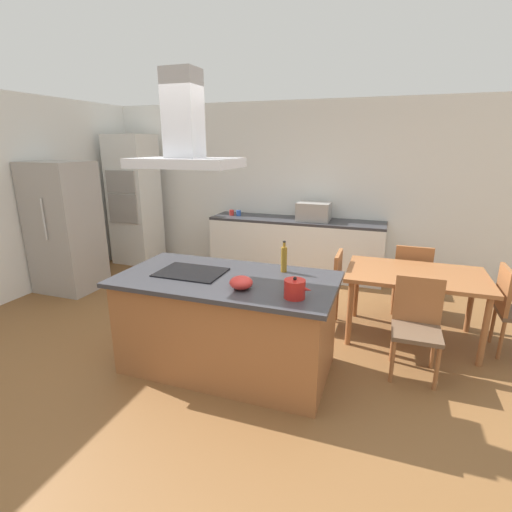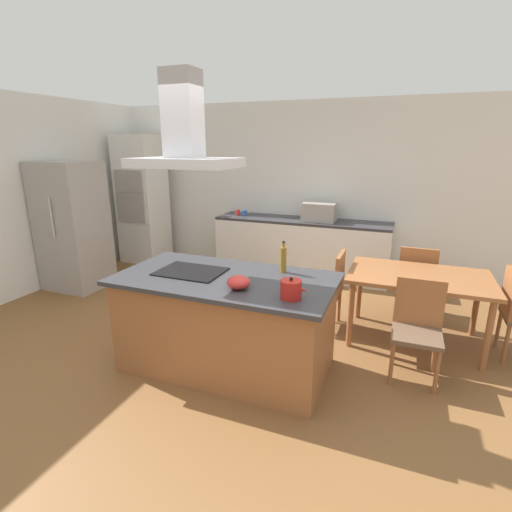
% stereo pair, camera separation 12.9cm
% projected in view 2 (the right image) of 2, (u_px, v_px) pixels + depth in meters
% --- Properties ---
extents(ground, '(16.00, 16.00, 0.00)m').
position_uv_depth(ground, '(277.00, 306.00, 5.02)').
color(ground, brown).
extents(wall_back, '(7.20, 0.10, 2.70)m').
position_uv_depth(wall_back, '(312.00, 188.00, 6.21)').
color(wall_back, white).
rests_on(wall_back, ground).
extents(wall_left, '(0.10, 8.80, 2.70)m').
position_uv_depth(wall_left, '(35.00, 195.00, 5.41)').
color(wall_left, white).
rests_on(wall_left, ground).
extents(kitchen_island, '(1.96, 1.03, 0.90)m').
position_uv_depth(kitchen_island, '(226.00, 322.00, 3.56)').
color(kitchen_island, '#995B33').
rests_on(kitchen_island, ground).
extents(cooktop, '(0.60, 0.44, 0.01)m').
position_uv_depth(cooktop, '(191.00, 271.00, 3.55)').
color(cooktop, black).
rests_on(cooktop, kitchen_island).
extents(tea_kettle, '(0.22, 0.17, 0.17)m').
position_uv_depth(tea_kettle, '(291.00, 289.00, 2.93)').
color(tea_kettle, '#B21E19').
rests_on(tea_kettle, kitchen_island).
extents(olive_oil_bottle, '(0.06, 0.06, 0.30)m').
position_uv_depth(olive_oil_bottle, '(283.00, 259.00, 3.52)').
color(olive_oil_bottle, olive).
rests_on(olive_oil_bottle, kitchen_island).
extents(mixing_bowl, '(0.19, 0.19, 0.11)m').
position_uv_depth(mixing_bowl, '(238.00, 282.00, 3.14)').
color(mixing_bowl, red).
rests_on(mixing_bowl, kitchen_island).
extents(back_counter, '(2.75, 0.62, 0.90)m').
position_uv_depth(back_counter, '(301.00, 247.00, 6.15)').
color(back_counter, silver).
rests_on(back_counter, ground).
extents(countertop_microwave, '(0.50, 0.38, 0.28)m').
position_uv_depth(countertop_microwave, '(320.00, 212.00, 5.89)').
color(countertop_microwave, '#9E9993').
rests_on(countertop_microwave, back_counter).
extents(coffee_mug_red, '(0.08, 0.08, 0.09)m').
position_uv_depth(coffee_mug_red, '(238.00, 212.00, 6.39)').
color(coffee_mug_red, red).
rests_on(coffee_mug_red, back_counter).
extents(coffee_mug_blue, '(0.08, 0.08, 0.09)m').
position_uv_depth(coffee_mug_blue, '(245.00, 213.00, 6.34)').
color(coffee_mug_blue, '#2D56B2').
rests_on(coffee_mug_blue, back_counter).
extents(wall_oven_stack, '(0.70, 0.66, 2.20)m').
position_uv_depth(wall_oven_stack, '(142.00, 200.00, 6.75)').
color(wall_oven_stack, silver).
rests_on(wall_oven_stack, ground).
extents(refrigerator, '(0.80, 0.73, 1.82)m').
position_uv_depth(refrigerator, '(73.00, 226.00, 5.49)').
color(refrigerator, '#9E9993').
rests_on(refrigerator, ground).
extents(dining_table, '(1.40, 0.90, 0.75)m').
position_uv_depth(dining_table, '(419.00, 282.00, 3.96)').
color(dining_table, '#995B33').
rests_on(dining_table, ground).
extents(chair_at_left_end, '(0.42, 0.42, 0.89)m').
position_uv_depth(chair_at_left_end, '(330.00, 285.00, 4.33)').
color(chair_at_left_end, brown).
rests_on(chair_at_left_end, ground).
extents(chair_facing_island, '(0.42, 0.42, 0.89)m').
position_uv_depth(chair_facing_island, '(418.00, 323.00, 3.42)').
color(chair_facing_island, brown).
rests_on(chair_facing_island, ground).
extents(chair_facing_back_wall, '(0.42, 0.42, 0.89)m').
position_uv_depth(chair_facing_back_wall, '(416.00, 277.00, 4.60)').
color(chair_facing_back_wall, brown).
rests_on(chair_facing_back_wall, ground).
extents(range_hood, '(0.90, 0.55, 0.78)m').
position_uv_depth(range_hood, '(184.00, 137.00, 3.22)').
color(range_hood, '#ADADB2').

